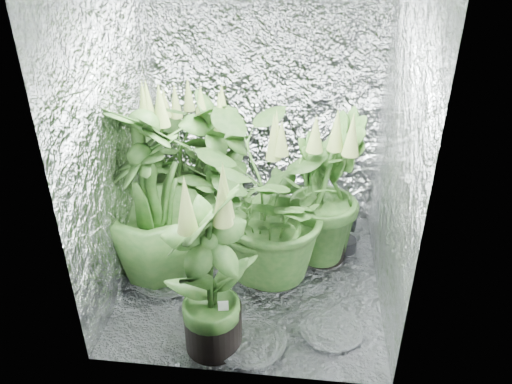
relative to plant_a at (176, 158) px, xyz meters
The scene contains 10 objects.
ground 1.04m from the plant_a, 44.10° to the right, with size 1.60×1.60×0.00m, color silver.
walls 1.01m from the plant_a, 44.10° to the right, with size 1.62×1.62×2.00m.
plant_a is the anchor object (origin of this frame).
plant_b 0.37m from the plant_a, 24.88° to the right, with size 0.76×0.76×1.14m.
plant_c 1.14m from the plant_a, 17.66° to the right, with size 0.65×0.65×1.12m.
plant_d 0.66m from the plant_a, 88.06° to the right, with size 0.90×0.90×1.27m.
plant_e 0.96m from the plant_a, 41.22° to the right, with size 0.94×0.94×1.11m.
plant_f 1.34m from the plant_a, 68.43° to the right, with size 0.64×0.64×1.11m.
circulation_fan 1.29m from the plant_a, 11.95° to the right, with size 0.20×0.35×0.41m.
plant_label 1.41m from the plant_a, 66.38° to the right, with size 0.05×0.01×0.09m, color white.
Camera 1 is at (0.31, -2.58, 2.10)m, focal length 35.00 mm.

